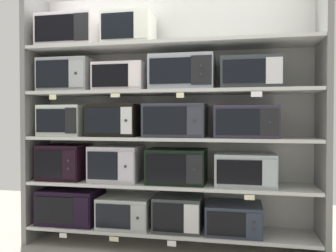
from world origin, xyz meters
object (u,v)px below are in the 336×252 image
at_px(microwave_16, 70,33).
at_px(microwave_1, 127,211).
at_px(microwave_0, 71,205).
at_px(microwave_11, 246,122).
at_px(microwave_8, 64,121).
at_px(microwave_13, 122,78).
at_px(microwave_9, 115,120).
at_px(microwave_4, 65,162).
at_px(microwave_12, 68,76).
at_px(microwave_10, 176,120).
at_px(microwave_6, 177,166).
at_px(microwave_14, 183,73).
at_px(microwave_7, 245,169).
at_px(microwave_3, 234,218).
at_px(microwave_5, 117,163).
at_px(microwave_17, 129,30).
at_px(microwave_2, 179,212).
at_px(microwave_15, 251,74).

bearing_deg(microwave_16, microwave_1, 0.00).
relative_size(microwave_0, microwave_11, 1.05).
relative_size(microwave_8, microwave_13, 0.90).
bearing_deg(microwave_9, microwave_4, 179.99).
distance_m(microwave_4, microwave_8, 0.41).
bearing_deg(microwave_12, microwave_10, -0.00).
bearing_deg(microwave_0, microwave_6, -0.01).
relative_size(microwave_12, microwave_14, 0.89).
bearing_deg(microwave_4, microwave_13, -0.01).
bearing_deg(microwave_10, microwave_0, 179.98).
relative_size(microwave_7, microwave_8, 1.22).
distance_m(microwave_3, microwave_13, 1.66).
relative_size(microwave_8, microwave_11, 0.79).
relative_size(microwave_9, microwave_11, 0.86).
bearing_deg(microwave_8, microwave_10, -0.02).
distance_m(microwave_9, microwave_12, 0.66).
bearing_deg(microwave_12, microwave_0, 0.42).
distance_m(microwave_5, microwave_14, 1.06).
bearing_deg(microwave_11, microwave_10, -179.99).
bearing_deg(microwave_17, microwave_7, 0.01).
bearing_deg(microwave_2, microwave_17, 179.99).
xyz_separation_m(microwave_2, microwave_12, (-1.11, -0.00, 1.29)).
height_order(microwave_10, microwave_13, microwave_13).
distance_m(microwave_3, microwave_7, 0.45).
height_order(microwave_10, microwave_16, microwave_16).
relative_size(microwave_9, microwave_10, 0.84).
xyz_separation_m(microwave_10, microwave_15, (0.67, 0.00, 0.41)).
relative_size(microwave_4, microwave_8, 1.01).
bearing_deg(microwave_6, microwave_5, 179.99).
distance_m(microwave_6, microwave_10, 0.42).
relative_size(microwave_4, microwave_5, 0.94).
bearing_deg(microwave_1, microwave_0, 179.99).
distance_m(microwave_0, microwave_15, 2.13).
height_order(microwave_2, microwave_13, microwave_13).
xyz_separation_m(microwave_14, microwave_16, (-1.12, -0.00, 0.43)).
distance_m(microwave_2, microwave_12, 1.70).
bearing_deg(microwave_7, microwave_2, -179.97).
distance_m(microwave_7, microwave_9, 1.30).
distance_m(microwave_10, microwave_17, 0.97).
bearing_deg(microwave_16, microwave_6, -0.00).
distance_m(microwave_14, microwave_15, 0.61).
bearing_deg(microwave_17, microwave_0, 179.99).
height_order(microwave_7, microwave_11, microwave_11).
xyz_separation_m(microwave_4, microwave_9, (0.53, -0.00, 0.41)).
xyz_separation_m(microwave_5, microwave_10, (0.58, -0.00, 0.41)).
bearing_deg(microwave_0, microwave_4, -179.99).
bearing_deg(microwave_5, microwave_10, -0.02).
relative_size(microwave_2, microwave_15, 0.84).
bearing_deg(microwave_13, microwave_3, -0.00).
relative_size(microwave_16, microwave_17, 1.25).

